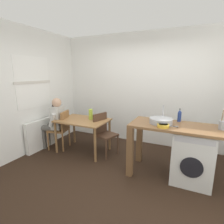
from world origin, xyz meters
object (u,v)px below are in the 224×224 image
at_px(bottle_tall_green, 179,116).
at_px(washing_machine, 192,156).
at_px(chair_person_seat, 61,128).
at_px(utensil_crock, 223,125).
at_px(vase, 91,114).
at_px(seated_person, 54,120).
at_px(chair_opposite, 104,132).
at_px(dining_table, 83,124).
at_px(mixing_bowl, 163,125).

bearing_deg(bottle_tall_green, washing_machine, -45.49).
xyz_separation_m(chair_person_seat, utensil_crock, (3.16, -0.07, 0.48)).
bearing_deg(vase, washing_machine, -8.28).
relative_size(seated_person, vase, 5.16).
xyz_separation_m(seated_person, bottle_tall_green, (2.69, 0.18, 0.35)).
bearing_deg(bottle_tall_green, vase, 178.64).
xyz_separation_m(chair_person_seat, chair_opposite, (1.03, 0.16, 0.00)).
xyz_separation_m(bottle_tall_green, utensil_crock, (0.62, -0.21, -0.03)).
bearing_deg(utensil_crock, dining_table, 176.67).
distance_m(chair_person_seat, washing_machine, 2.79).
bearing_deg(chair_opposite, seated_person, -62.39).
relative_size(chair_person_seat, washing_machine, 1.05).
distance_m(chair_person_seat, seated_person, 0.23).
bearing_deg(chair_person_seat, bottle_tall_green, -101.03).
bearing_deg(bottle_tall_green, mixing_bowl, -113.56).
relative_size(seated_person, washing_machine, 1.40).
xyz_separation_m(mixing_bowl, vase, (-1.63, 0.50, -0.09)).
height_order(mixing_bowl, utensil_crock, utensil_crock).
relative_size(bottle_tall_green, vase, 0.98).
relative_size(seated_person, utensil_crock, 4.01).
bearing_deg(washing_machine, bottle_tall_green, 134.51).
distance_m(seated_person, utensil_crock, 3.33).
height_order(dining_table, seated_person, seated_person).
bearing_deg(dining_table, chair_person_seat, -171.51).
xyz_separation_m(chair_opposite, utensil_crock, (2.13, -0.23, 0.48)).
bearing_deg(utensil_crock, chair_person_seat, 178.73).
bearing_deg(vase, chair_person_seat, -165.40).
height_order(washing_machine, utensil_crock, utensil_crock).
xyz_separation_m(seated_person, utensil_crock, (3.31, -0.03, 0.32)).
height_order(dining_table, chair_opposite, chair_opposite).
relative_size(dining_table, utensil_crock, 3.67).
bearing_deg(washing_machine, dining_table, 174.79).
bearing_deg(dining_table, bottle_tall_green, 1.63).
bearing_deg(dining_table, vase, 33.69).
relative_size(dining_table, vase, 4.73).
relative_size(bottle_tall_green, utensil_crock, 0.76).
height_order(washing_machine, mixing_bowl, mixing_bowl).
bearing_deg(washing_machine, mixing_bowl, -156.57).
height_order(seated_person, vase, seated_person).
distance_m(seated_person, mixing_bowl, 2.52).
distance_m(bottle_tall_green, utensil_crock, 0.66).
relative_size(chair_opposite, seated_person, 0.75).
xyz_separation_m(dining_table, seated_person, (-0.70, -0.12, 0.03)).
xyz_separation_m(seated_person, mixing_bowl, (2.49, -0.28, 0.28)).
bearing_deg(seated_person, chair_opposite, -94.82).
distance_m(dining_table, utensil_crock, 2.63).
height_order(bottle_tall_green, vase, bottle_tall_green).
height_order(chair_person_seat, bottle_tall_green, bottle_tall_green).
distance_m(dining_table, seated_person, 0.71).
relative_size(chair_person_seat, bottle_tall_green, 3.93).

